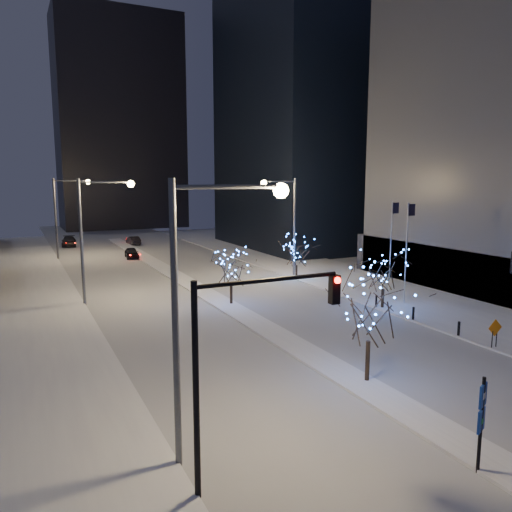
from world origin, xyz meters
TOP-DOWN VIEW (x-y plane):
  - ground at (0.00, 0.00)m, footprint 160.00×160.00m
  - road at (0.00, 35.00)m, footprint 20.00×130.00m
  - median at (0.00, 30.00)m, footprint 2.00×80.00m
  - east_sidewalk at (15.00, 20.00)m, footprint 10.00×90.00m
  - west_sidewalk at (-14.00, 20.00)m, footprint 8.00×90.00m
  - horizon_block at (6.00, 92.00)m, footprint 24.00×14.00m
  - street_lamp_w_near at (-8.94, 2.00)m, footprint 4.40×0.56m
  - street_lamp_w_mid at (-8.94, 27.00)m, footprint 4.40×0.56m
  - street_lamp_w_far at (-8.94, 52.00)m, footprint 4.40×0.56m
  - street_lamp_east at (10.08, 30.00)m, footprint 3.90×0.56m
  - traffic_signal_west at (-8.44, -0.00)m, footprint 5.26×0.43m
  - flagpoles at (13.37, 17.25)m, footprint 1.35×2.60m
  - bollards at (10.20, 10.00)m, footprint 0.16×12.16m
  - car_near at (-1.50, 49.24)m, footprint 1.94×3.98m
  - car_mid at (1.50, 61.98)m, footprint 1.55×3.99m
  - car_far at (-7.48, 64.42)m, footprint 2.54×5.11m
  - holiday_tree_median_near at (0.50, 4.88)m, footprint 4.48×4.48m
  - holiday_tree_median_far at (0.50, 21.87)m, footprint 4.41×4.41m
  - holiday_tree_plaza_near at (10.50, 15.63)m, footprint 4.67×4.67m
  - holiday_tree_plaza_far at (10.50, 28.63)m, footprint 3.93×3.93m
  - wayfinding_sign at (-0.95, -2.91)m, footprint 0.59×0.32m
  - construction_sign at (10.30, 5.48)m, footprint 1.03×0.10m

SIDE VIEW (x-z plane):
  - ground at x=0.00m, z-range 0.00..0.00m
  - road at x=0.00m, z-range 0.00..0.02m
  - median at x=0.00m, z-range 0.00..0.15m
  - east_sidewalk at x=15.00m, z-range 0.00..0.15m
  - west_sidewalk at x=-14.00m, z-range 0.00..0.15m
  - bollards at x=10.20m, z-range 0.15..1.05m
  - car_mid at x=1.50m, z-range 0.00..1.30m
  - car_near at x=-1.50m, z-range 0.00..1.31m
  - car_far at x=-7.48m, z-range 0.00..1.43m
  - construction_sign at x=10.30m, z-range 0.32..2.02m
  - wayfinding_sign at x=-0.95m, z-range 0.39..3.85m
  - holiday_tree_plaza_far at x=10.50m, z-range 0.63..4.93m
  - holiday_tree_median_far at x=0.50m, z-range 0.79..5.08m
  - holiday_tree_plaza_near at x=10.50m, z-range 0.73..5.18m
  - holiday_tree_median_near at x=0.50m, z-range 0.98..6.64m
  - traffic_signal_west at x=-8.44m, z-range 1.26..8.26m
  - flagpoles at x=13.37m, z-range 0.80..8.80m
  - street_lamp_east at x=10.08m, z-range 1.45..11.45m
  - street_lamp_w_near at x=-8.94m, z-range 1.50..11.50m
  - street_lamp_w_mid at x=-8.94m, z-range 1.50..11.50m
  - street_lamp_w_far at x=-8.94m, z-range 1.50..11.50m
  - horizon_block at x=6.00m, z-range 0.00..42.00m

